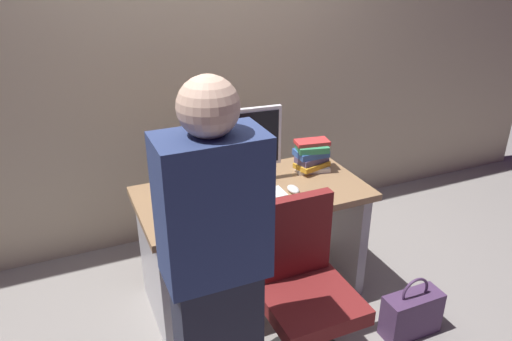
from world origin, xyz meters
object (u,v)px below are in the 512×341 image
keyboard (249,198)px  mouse (293,189)px  monitor (237,143)px  cup_near_keyboard (179,214)px  desk (253,225)px  handbag (411,313)px  office_chair (303,300)px  person_at_desk (215,274)px  book_stack (312,156)px  cup_by_monitor (167,192)px

keyboard → mouse: size_ratio=4.30×
monitor → keyboard: (-0.02, -0.23, -0.25)m
keyboard → cup_near_keyboard: size_ratio=4.25×
desk → keyboard: 0.27m
monitor → mouse: size_ratio=5.41×
desk → handbag: desk is taller
cup_near_keyboard → handbag: size_ratio=0.27×
handbag → office_chair: bearing=176.7°
office_chair → person_at_desk: size_ratio=0.57×
office_chair → book_stack: (0.45, 0.76, 0.40)m
keyboard → office_chair: bearing=-84.0°
person_at_desk → handbag: 1.38m
mouse → book_stack: size_ratio=0.43×
monitor → mouse: monitor is taller
mouse → book_stack: (0.24, 0.22, 0.08)m
handbag → mouse: bearing=129.2°
monitor → cup_by_monitor: 0.48m
cup_by_monitor → handbag: 1.54m
keyboard → book_stack: (0.51, 0.21, 0.09)m
mouse → cup_by_monitor: size_ratio=1.25×
desk → book_stack: bearing=13.8°
monitor → desk: bearing=-72.8°
person_at_desk → handbag: size_ratio=4.34×
desk → person_at_desk: (-0.50, -0.80, 0.34)m
desk → keyboard: keyboard is taller
keyboard → book_stack: bearing=21.8°
keyboard → cup_near_keyboard: bearing=-169.7°
cup_by_monitor → mouse: bearing=-17.4°
person_at_desk → handbag: (1.18, 0.11, -0.70)m
desk → cup_by_monitor: 0.56m
desk → monitor: size_ratio=2.45×
office_chair → keyboard: (-0.06, 0.55, 0.31)m
keyboard → book_stack: 0.56m
office_chair → person_at_desk: 0.66m
office_chair → monitor: (-0.04, 0.78, 0.56)m
office_chair → handbag: (0.69, -0.04, -0.29)m
keyboard → handbag: bearing=-38.5°
cup_by_monitor → cup_near_keyboard: bearing=-92.1°
monitor → cup_by_monitor: (-0.43, -0.03, -0.22)m
person_at_desk → cup_by_monitor: person_at_desk is taller
book_stack → keyboard: bearing=-158.0°
cup_near_keyboard → person_at_desk: bearing=-91.5°
cup_near_keyboard → cup_by_monitor: bearing=87.9°
desk → cup_near_keyboard: cup_near_keyboard is taller
cup_by_monitor → handbag: (1.16, -0.79, -0.63)m
cup_near_keyboard → keyboard: bearing=10.5°
desk → person_at_desk: size_ratio=0.81×
office_chair → book_stack: office_chair is taller
office_chair → mouse: (0.21, 0.54, 0.32)m
office_chair → handbag: size_ratio=2.49×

